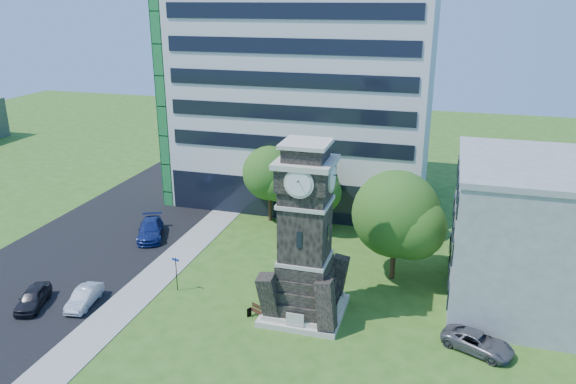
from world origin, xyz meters
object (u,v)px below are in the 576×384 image
(car_east_lot, at_px, (478,342))
(street_sign, at_px, (176,270))
(car_street_mid, at_px, (84,297))
(park_bench, at_px, (260,312))
(car_street_north, at_px, (150,229))
(clock_tower, at_px, (305,243))
(car_street_south, at_px, (33,298))

(car_east_lot, xyz_separation_m, street_sign, (-21.32, 1.70, 1.07))
(car_street_mid, distance_m, park_bench, 12.66)
(park_bench, height_order, street_sign, street_sign)
(car_street_north, xyz_separation_m, street_sign, (6.83, -8.23, 0.92))
(car_street_north, distance_m, car_east_lot, 29.85)
(clock_tower, distance_m, car_east_lot, 12.40)
(car_east_lot, relative_size, park_bench, 2.70)
(park_bench, bearing_deg, clock_tower, 52.41)
(car_street_north, height_order, car_east_lot, car_street_north)
(car_street_north, height_order, street_sign, street_sign)
(street_sign, bearing_deg, car_street_north, 141.77)
(car_street_south, relative_size, car_street_mid, 1.05)
(car_street_mid, relative_size, street_sign, 1.39)
(clock_tower, height_order, car_street_mid, clock_tower)
(car_street_south, relative_size, street_sign, 1.46)
(car_street_north, bearing_deg, car_street_mid, -107.50)
(clock_tower, height_order, car_street_south, clock_tower)
(clock_tower, distance_m, car_street_north, 19.37)
(car_street_mid, relative_size, park_bench, 2.31)
(clock_tower, relative_size, car_street_north, 2.36)
(car_east_lot, distance_m, park_bench, 14.17)
(car_street_mid, height_order, car_east_lot, car_street_mid)
(car_street_south, xyz_separation_m, car_street_mid, (3.39, 1.14, -0.05))
(car_street_south, xyz_separation_m, car_east_lot, (30.07, 3.21, -0.06))
(car_street_north, bearing_deg, street_sign, -74.81)
(clock_tower, xyz_separation_m, street_sign, (-9.91, 0.40, -3.60))
(park_bench, bearing_deg, car_street_mid, -146.55)
(car_street_south, bearing_deg, car_east_lot, -12.03)
(car_street_mid, relative_size, car_east_lot, 0.86)
(clock_tower, xyz_separation_m, car_street_north, (-16.74, 8.64, -4.53))
(car_street_south, bearing_deg, car_street_mid, 0.54)
(car_street_south, bearing_deg, street_sign, 11.16)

